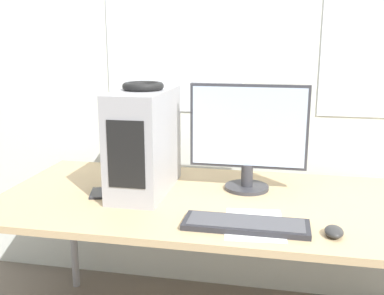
% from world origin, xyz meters
% --- Properties ---
extents(wall_back, '(8.00, 0.07, 2.70)m').
position_xyz_m(wall_back, '(0.00, 1.01, 1.35)').
color(wall_back, silver).
rests_on(wall_back, ground_plane).
extents(desk, '(2.34, 0.88, 0.72)m').
position_xyz_m(desk, '(0.00, 0.44, 0.68)').
color(desk, tan).
rests_on(desk, ground_plane).
extents(pc_tower, '(0.21, 0.48, 0.45)m').
position_xyz_m(pc_tower, '(-0.56, 0.49, 0.94)').
color(pc_tower, '#9E9EA3').
rests_on(pc_tower, desk).
extents(headphones, '(0.18, 0.18, 0.03)m').
position_xyz_m(headphones, '(-0.56, 0.49, 1.18)').
color(headphones, black).
rests_on(headphones, pc_tower).
extents(monitor_main, '(0.51, 0.20, 0.47)m').
position_xyz_m(monitor_main, '(-0.12, 0.59, 0.97)').
color(monitor_main, '#333338').
rests_on(monitor_main, desk).
extents(keyboard, '(0.45, 0.15, 0.02)m').
position_xyz_m(keyboard, '(-0.09, 0.17, 0.73)').
color(keyboard, '#28282D').
rests_on(keyboard, desk).
extents(mouse, '(0.06, 0.09, 0.03)m').
position_xyz_m(mouse, '(0.21, 0.15, 0.74)').
color(mouse, '#2D2D2D').
rests_on(mouse, desk).
extents(cell_phone, '(0.10, 0.15, 0.01)m').
position_xyz_m(cell_phone, '(-0.75, 0.39, 0.72)').
color(cell_phone, '#232328').
rests_on(cell_phone, desk).
extents(paper_sheet_left, '(0.24, 0.31, 0.00)m').
position_xyz_m(paper_sheet_left, '(-0.06, 0.20, 0.72)').
color(paper_sheet_left, white).
rests_on(paper_sheet_left, desk).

